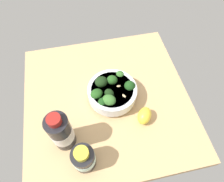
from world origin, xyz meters
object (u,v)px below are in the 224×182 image
at_px(lemon_wedge, 144,116).
at_px(bottle_short, 61,132).
at_px(bottle_tall, 84,158).
at_px(bowl_of_broccoli, 111,91).

distance_m(lemon_wedge, bottle_short, 0.29).
relative_size(lemon_wedge, bottle_tall, 0.57).
relative_size(lemon_wedge, bottle_short, 0.36).
distance_m(bottle_tall, bottle_short, 0.10).
bearing_deg(bottle_tall, bottle_short, -57.29).
relative_size(bowl_of_broccoli, lemon_wedge, 2.84).
height_order(bowl_of_broccoli, lemon_wedge, bowl_of_broccoli).
height_order(lemon_wedge, bottle_tall, bottle_tall).
bearing_deg(bottle_short, bottle_tall, 122.71).
bearing_deg(bowl_of_broccoli, lemon_wedge, 129.44).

